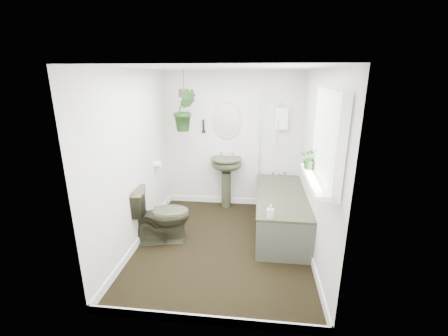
# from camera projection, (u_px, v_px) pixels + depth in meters

# --- Properties ---
(floor) EXTENTS (2.30, 2.80, 0.02)m
(floor) POSITION_uv_depth(u_px,v_px,m) (223.00, 245.00, 4.11)
(floor) COLOR black
(floor) RESTS_ON ground
(ceiling) EXTENTS (2.30, 2.80, 0.02)m
(ceiling) POSITION_uv_depth(u_px,v_px,m) (222.00, 67.00, 3.42)
(ceiling) COLOR white
(ceiling) RESTS_ON ground
(wall_back) EXTENTS (2.30, 0.02, 2.30)m
(wall_back) POSITION_uv_depth(u_px,v_px,m) (232.00, 141.00, 5.10)
(wall_back) COLOR white
(wall_back) RESTS_ON ground
(wall_front) EXTENTS (2.30, 0.02, 2.30)m
(wall_front) POSITION_uv_depth(u_px,v_px,m) (202.00, 213.00, 2.43)
(wall_front) COLOR white
(wall_front) RESTS_ON ground
(wall_left) EXTENTS (0.02, 2.80, 2.30)m
(wall_left) POSITION_uv_depth(u_px,v_px,m) (134.00, 161.00, 3.89)
(wall_left) COLOR white
(wall_left) RESTS_ON ground
(wall_right) EXTENTS (0.02, 2.80, 2.30)m
(wall_right) POSITION_uv_depth(u_px,v_px,m) (317.00, 167.00, 3.64)
(wall_right) COLOR white
(wall_right) RESTS_ON ground
(skirting) EXTENTS (2.30, 2.80, 0.10)m
(skirting) POSITION_uv_depth(u_px,v_px,m) (223.00, 241.00, 4.09)
(skirting) COLOR white
(skirting) RESTS_ON floor
(bathtub) EXTENTS (0.72, 1.72, 0.58)m
(bathtub) POSITION_uv_depth(u_px,v_px,m) (281.00, 212.00, 4.41)
(bathtub) COLOR #343424
(bathtub) RESTS_ON floor
(bath_screen) EXTENTS (0.04, 0.72, 1.40)m
(bath_screen) POSITION_uv_depth(u_px,v_px,m) (260.00, 139.00, 4.61)
(bath_screen) COLOR silver
(bath_screen) RESTS_ON bathtub
(shower_box) EXTENTS (0.20, 0.10, 0.35)m
(shower_box) POSITION_uv_depth(u_px,v_px,m) (282.00, 118.00, 4.83)
(shower_box) COLOR white
(shower_box) RESTS_ON wall_back
(oval_mirror) EXTENTS (0.46, 0.03, 0.62)m
(oval_mirror) POSITION_uv_depth(u_px,v_px,m) (227.00, 120.00, 4.97)
(oval_mirror) COLOR tan
(oval_mirror) RESTS_ON wall_back
(wall_sconce) EXTENTS (0.04, 0.04, 0.22)m
(wall_sconce) POSITION_uv_depth(u_px,v_px,m) (203.00, 126.00, 5.03)
(wall_sconce) COLOR black
(wall_sconce) RESTS_ON wall_back
(toilet_roll_holder) EXTENTS (0.11, 0.11, 0.11)m
(toilet_roll_holder) POSITION_uv_depth(u_px,v_px,m) (158.00, 164.00, 4.63)
(toilet_roll_holder) COLOR white
(toilet_roll_holder) RESTS_ON wall_left
(window_recess) EXTENTS (0.08, 1.00, 0.90)m
(window_recess) POSITION_uv_depth(u_px,v_px,m) (328.00, 138.00, 2.83)
(window_recess) COLOR white
(window_recess) RESTS_ON wall_right
(window_sill) EXTENTS (0.18, 1.00, 0.04)m
(window_sill) POSITION_uv_depth(u_px,v_px,m) (316.00, 180.00, 2.97)
(window_sill) COLOR white
(window_sill) RESTS_ON wall_right
(window_blinds) EXTENTS (0.01, 0.86, 0.76)m
(window_blinds) POSITION_uv_depth(u_px,v_px,m) (323.00, 138.00, 2.84)
(window_blinds) COLOR white
(window_blinds) RESTS_ON wall_right
(toilet) EXTENTS (0.86, 0.60, 0.79)m
(toilet) POSITION_uv_depth(u_px,v_px,m) (161.00, 214.00, 4.09)
(toilet) COLOR #343424
(toilet) RESTS_ON floor
(pedestal_sink) EXTENTS (0.62, 0.56, 0.89)m
(pedestal_sink) POSITION_uv_depth(u_px,v_px,m) (226.00, 183.00, 5.16)
(pedestal_sink) COLOR #343424
(pedestal_sink) RESTS_ON floor
(sill_plant) EXTENTS (0.26, 0.24, 0.24)m
(sill_plant) POSITION_uv_depth(u_px,v_px,m) (311.00, 158.00, 3.21)
(sill_plant) COLOR black
(sill_plant) RESTS_ON window_sill
(hanging_plant) EXTENTS (0.42, 0.38, 0.64)m
(hanging_plant) POSITION_uv_depth(u_px,v_px,m) (185.00, 110.00, 4.58)
(hanging_plant) COLOR black
(hanging_plant) RESTS_ON ceiling
(soap_bottle) EXTENTS (0.09, 0.09, 0.17)m
(soap_bottle) POSITION_uv_depth(u_px,v_px,m) (270.00, 211.00, 3.57)
(soap_bottle) COLOR black
(soap_bottle) RESTS_ON bathtub
(hanging_pot) EXTENTS (0.16, 0.16, 0.12)m
(hanging_pot) POSITION_uv_depth(u_px,v_px,m) (184.00, 93.00, 4.50)
(hanging_pot) COLOR #332C22
(hanging_pot) RESTS_ON ceiling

